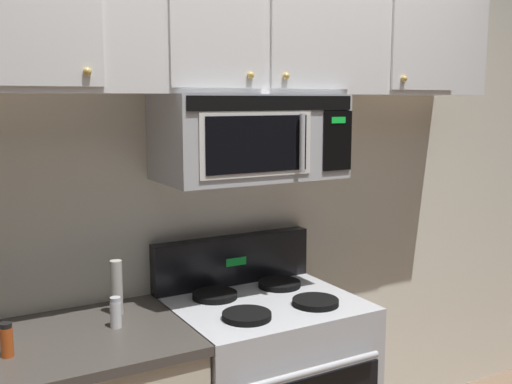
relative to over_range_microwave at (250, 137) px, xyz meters
name	(u,v)px	position (x,y,z in m)	size (l,w,h in m)	color
back_wall	(224,183)	(0.00, 0.25, -0.23)	(5.20, 0.10, 2.70)	silver
over_range_microwave	(250,137)	(0.00, 0.00, 0.00)	(0.76, 0.43, 0.35)	#B7BABF
upper_cabinets	(246,26)	(0.00, 0.03, 0.45)	(2.50, 0.36, 0.55)	silver
salt_shaker	(116,312)	(-0.62, -0.10, -0.62)	(0.04, 0.04, 0.11)	white
pepper_mill	(117,287)	(-0.57, 0.03, -0.57)	(0.05, 0.05, 0.21)	#B7B2A8
spice_jar	(7,340)	(-1.00, -0.18, -0.62)	(0.04, 0.04, 0.11)	#C64C19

